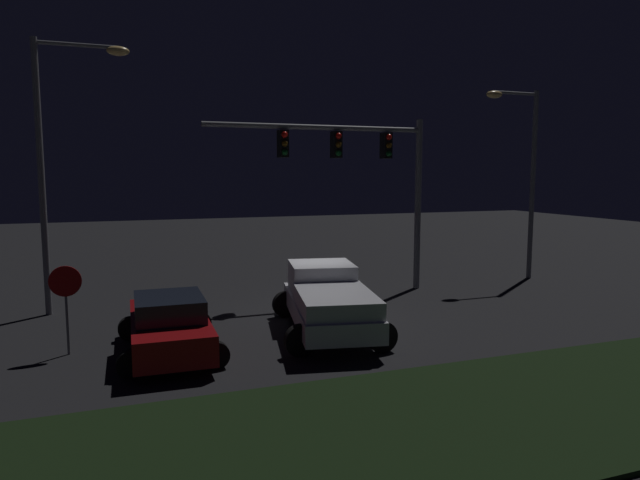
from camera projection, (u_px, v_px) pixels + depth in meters
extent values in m
plane|color=black|center=(315.00, 316.00, 17.74)|extent=(80.00, 80.00, 0.00)
cube|color=black|center=(463.00, 418.00, 10.22)|extent=(21.10, 5.06, 0.10)
cube|color=silver|center=(328.00, 309.00, 15.79)|extent=(3.00, 5.68, 0.55)
cube|color=silver|center=(322.00, 277.00, 16.87)|extent=(2.17, 2.22, 0.85)
cube|color=black|center=(322.00, 273.00, 16.85)|extent=(2.02, 1.83, 0.51)
cube|color=silver|center=(335.00, 300.00, 14.67)|extent=(2.46, 3.34, 0.45)
cylinder|color=black|center=(285.00, 304.00, 17.57)|extent=(0.80, 0.22, 0.80)
cylinder|color=black|center=(350.00, 302.00, 17.88)|extent=(0.80, 0.22, 0.80)
cylinder|color=black|center=(300.00, 341.00, 13.75)|extent=(0.80, 0.22, 0.80)
cylinder|color=black|center=(382.00, 337.00, 14.07)|extent=(0.80, 0.22, 0.80)
cube|color=maroon|center=(169.00, 329.00, 13.96)|extent=(1.88, 4.43, 0.70)
cube|color=black|center=(169.00, 307.00, 13.66)|extent=(1.64, 2.03, 0.55)
cylinder|color=black|center=(130.00, 329.00, 15.11)|extent=(0.64, 0.22, 0.64)
cylinder|color=black|center=(200.00, 323.00, 15.70)|extent=(0.64, 0.22, 0.64)
cylinder|color=black|center=(131.00, 364.00, 12.30)|extent=(0.64, 0.22, 0.64)
cylinder|color=black|center=(216.00, 355.00, 12.89)|extent=(0.64, 0.22, 0.64)
cylinder|color=slate|center=(418.00, 205.00, 21.66)|extent=(0.24, 0.24, 6.50)
cylinder|color=slate|center=(318.00, 127.00, 19.93)|extent=(8.20, 0.18, 0.18)
cube|color=black|center=(386.00, 146.00, 20.92)|extent=(0.32, 0.44, 0.95)
sphere|color=red|center=(389.00, 137.00, 20.67)|extent=(0.22, 0.22, 0.22)
sphere|color=#59380A|center=(389.00, 145.00, 20.71)|extent=(0.22, 0.22, 0.22)
sphere|color=#0C4719|center=(389.00, 154.00, 20.74)|extent=(0.22, 0.22, 0.22)
cube|color=black|center=(336.00, 145.00, 20.24)|extent=(0.32, 0.44, 0.95)
sphere|color=red|center=(339.00, 136.00, 19.99)|extent=(0.22, 0.22, 0.22)
sphere|color=#59380A|center=(339.00, 144.00, 20.03)|extent=(0.22, 0.22, 0.22)
sphere|color=#0C4719|center=(339.00, 153.00, 20.06)|extent=(0.22, 0.22, 0.22)
cube|color=black|center=(283.00, 144.00, 19.56)|extent=(0.32, 0.44, 0.95)
sphere|color=red|center=(285.00, 135.00, 19.31)|extent=(0.22, 0.22, 0.22)
sphere|color=#59380A|center=(285.00, 143.00, 19.35)|extent=(0.22, 0.22, 0.22)
sphere|color=#0C4719|center=(285.00, 152.00, 19.38)|extent=(0.22, 0.22, 0.22)
cylinder|color=slate|center=(41.00, 180.00, 17.39)|extent=(0.20, 0.20, 8.56)
cylinder|color=slate|center=(77.00, 45.00, 17.31)|extent=(2.40, 0.12, 0.12)
ellipsoid|color=#F9CC72|center=(118.00, 51.00, 17.73)|extent=(0.70, 0.44, 0.30)
cylinder|color=slate|center=(532.00, 186.00, 23.69)|extent=(0.20, 0.20, 7.88)
cylinder|color=slate|center=(516.00, 93.00, 22.89)|extent=(2.10, 0.12, 0.12)
ellipsoid|color=#F9CC72|center=(494.00, 94.00, 22.55)|extent=(0.70, 0.44, 0.30)
cylinder|color=slate|center=(67.00, 311.00, 13.83)|extent=(0.07, 0.07, 2.20)
cylinder|color=#B20C0F|center=(65.00, 281.00, 13.71)|extent=(0.76, 0.03, 0.76)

